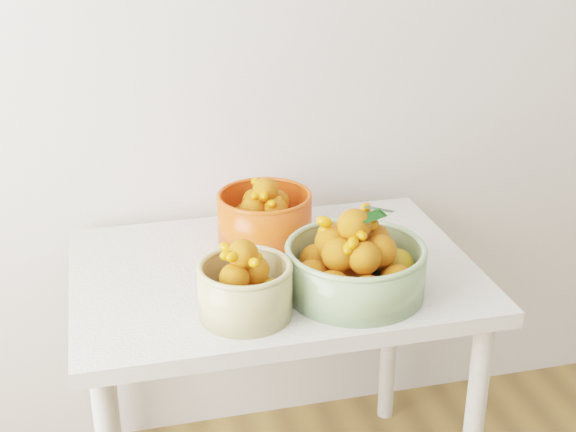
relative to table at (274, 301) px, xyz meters
name	(u,v)px	position (x,y,z in m)	size (l,w,h in m)	color
table	(274,301)	(0.00, 0.00, 0.00)	(1.00, 0.70, 0.75)	silver
bowl_cream	(245,287)	(-0.11, -0.20, 0.17)	(0.27, 0.27, 0.18)	tan
bowl_green	(355,265)	(0.16, -0.17, 0.17)	(0.40, 0.40, 0.21)	#82A671
bowl_orange	(264,216)	(0.01, 0.16, 0.17)	(0.32, 0.32, 0.18)	red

